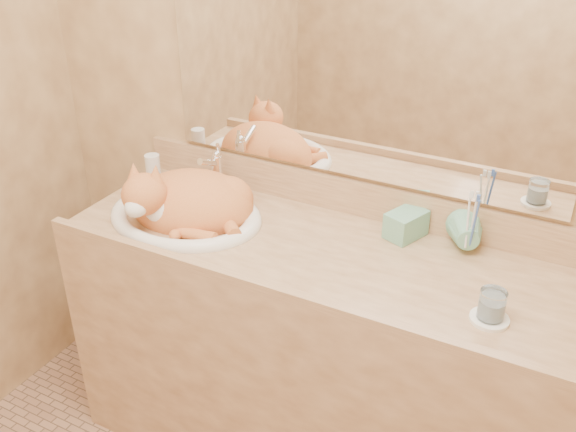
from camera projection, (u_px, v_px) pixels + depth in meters
The scene contains 12 objects.
wall_back at pixel (360, 95), 1.93m from camera, with size 2.40×0.02×2.50m, color olive.
vanity_counter at pixel (315, 359), 2.12m from camera, with size 1.60×0.55×0.85m, color #8E623F, non-canonical shape.
mirror at pixel (361, 50), 1.86m from camera, with size 1.30×0.02×0.80m, color white.
sink_basin at pixel (184, 196), 2.05m from camera, with size 0.51×0.42×0.16m, color white, non-canonical shape.
faucet at pixel (217, 171), 2.20m from camera, with size 0.04×0.12×0.17m, color white, non-canonical shape.
cat at pixel (186, 200), 2.06m from camera, with size 0.40×0.33×0.22m, color #C4602D, non-canonical shape.
soap_dispenser at pixel (394, 216), 1.91m from camera, with size 0.08×0.09×0.19m, color #6FB193.
toothbrush_cup at pixel (468, 242), 1.86m from camera, with size 0.11×0.11×0.10m, color #6FB193.
toothbrushes at pixel (472, 219), 1.82m from camera, with size 0.04×0.04×0.22m, color silver, non-canonical shape.
saucer at pixel (489, 319), 1.62m from camera, with size 0.10×0.10×0.01m, color white.
water_glass at pixel (492, 305), 1.60m from camera, with size 0.07×0.07×0.08m, color white.
lotion_bottle at pixel (153, 171), 2.26m from camera, with size 0.05×0.05×0.12m, color silver.
Camera 1 is at (0.67, -0.76, 1.87)m, focal length 40.00 mm.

